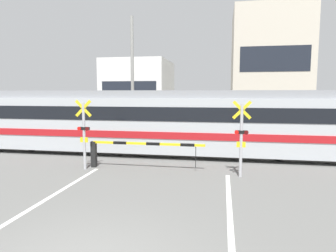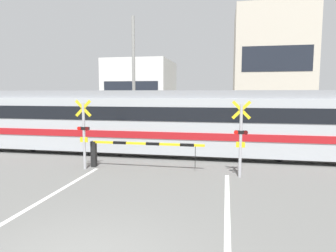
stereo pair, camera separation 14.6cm
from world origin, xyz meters
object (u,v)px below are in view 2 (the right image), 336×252
Objects in this scene: crossing_barrier_far at (208,131)px; crossing_signal_left at (84,131)px; crossing_signal_right at (241,135)px; crossing_barrier_near at (125,148)px; commuter_train at (149,120)px; pedestrian at (186,123)px.

crossing_barrier_far is 8.00m from crossing_signal_left.
crossing_barrier_near is at bearing 174.73° from crossing_signal_right.
commuter_train is 3.38m from crossing_barrier_near.
pedestrian is (-3.32, 10.21, -0.63)m from crossing_signal_right.
pedestrian is at bearing 108.01° from crossing_signal_right.
crossing_barrier_far is 1.68× the size of crossing_signal_left.
commuter_train is 4.25× the size of crossing_barrier_far.
crossing_barrier_far is at bearing 63.86° from crossing_barrier_near.
crossing_barrier_near is 4.62m from crossing_signal_right.
crossing_signal_left is (-4.54, -6.54, 0.71)m from crossing_barrier_far.
crossing_barrier_near and crossing_barrier_far have the same top height.
crossing_signal_left is 10.60m from pedestrian.
crossing_signal_right reaches higher than crossing_barrier_far.
crossing_signal_left is at bearing -164.78° from crossing_barrier_near.
crossing_signal_left is (-1.54, -0.42, 0.71)m from crossing_barrier_near.
crossing_barrier_far is at bearing 55.20° from crossing_signal_left.
pedestrian is at bearing 74.84° from crossing_signal_left.
crossing_signal_right is (4.34, -3.68, -0.17)m from commuter_train.
crossing_barrier_near is 6.82m from crossing_barrier_far.
pedestrian is (2.77, 10.21, -0.63)m from crossing_signal_left.
crossing_barrier_near is at bearing 15.22° from crossing_signal_left.
crossing_barrier_far is (2.80, 2.86, -0.88)m from commuter_train.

